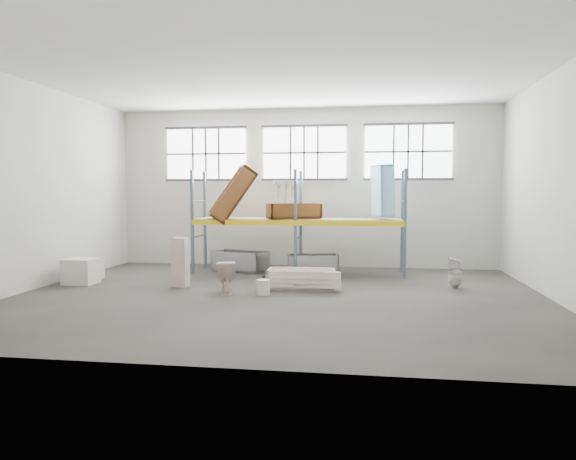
% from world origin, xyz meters
% --- Properties ---
extents(floor, '(12.00, 10.00, 0.10)m').
position_xyz_m(floor, '(0.00, 0.00, -0.05)').
color(floor, '#4D4741').
rests_on(floor, ground).
extents(ceiling, '(12.00, 10.00, 0.10)m').
position_xyz_m(ceiling, '(0.00, 0.00, 5.05)').
color(ceiling, silver).
rests_on(ceiling, ground).
extents(wall_back, '(12.00, 0.10, 5.00)m').
position_xyz_m(wall_back, '(0.00, 5.05, 2.50)').
color(wall_back, '#B9B7AC').
rests_on(wall_back, ground).
extents(wall_front, '(12.00, 0.10, 5.00)m').
position_xyz_m(wall_front, '(0.00, -5.05, 2.50)').
color(wall_front, '#B3B1A5').
rests_on(wall_front, ground).
extents(wall_left, '(0.10, 10.00, 5.00)m').
position_xyz_m(wall_left, '(-6.05, 0.00, 2.50)').
color(wall_left, beige).
rests_on(wall_left, ground).
extents(wall_right, '(0.10, 10.00, 5.00)m').
position_xyz_m(wall_right, '(6.05, 0.00, 2.50)').
color(wall_right, '#9C9A90').
rests_on(wall_right, ground).
extents(window_left, '(2.60, 0.04, 1.60)m').
position_xyz_m(window_left, '(-3.20, 4.94, 3.60)').
color(window_left, white).
rests_on(window_left, wall_back).
extents(window_mid, '(2.60, 0.04, 1.60)m').
position_xyz_m(window_mid, '(0.00, 4.94, 3.60)').
color(window_mid, white).
rests_on(window_mid, wall_back).
extents(window_right, '(2.60, 0.04, 1.60)m').
position_xyz_m(window_right, '(3.20, 4.94, 3.60)').
color(window_right, white).
rests_on(window_right, wall_back).
extents(rack_upright_la, '(0.08, 0.08, 3.00)m').
position_xyz_m(rack_upright_la, '(-3.00, 2.90, 1.50)').
color(rack_upright_la, slate).
rests_on(rack_upright_la, floor).
extents(rack_upright_lb, '(0.08, 0.08, 3.00)m').
position_xyz_m(rack_upright_lb, '(-3.00, 4.10, 1.50)').
color(rack_upright_lb, slate).
rests_on(rack_upright_lb, floor).
extents(rack_upright_ma, '(0.08, 0.08, 3.00)m').
position_xyz_m(rack_upright_ma, '(0.00, 2.90, 1.50)').
color(rack_upright_ma, slate).
rests_on(rack_upright_ma, floor).
extents(rack_upright_mb, '(0.08, 0.08, 3.00)m').
position_xyz_m(rack_upright_mb, '(0.00, 4.10, 1.50)').
color(rack_upright_mb, slate).
rests_on(rack_upright_mb, floor).
extents(rack_upright_ra, '(0.08, 0.08, 3.00)m').
position_xyz_m(rack_upright_ra, '(3.00, 2.90, 1.50)').
color(rack_upright_ra, slate).
rests_on(rack_upright_ra, floor).
extents(rack_upright_rb, '(0.08, 0.08, 3.00)m').
position_xyz_m(rack_upright_rb, '(3.00, 4.10, 1.50)').
color(rack_upright_rb, slate).
rests_on(rack_upright_rb, floor).
extents(rack_beam_front, '(6.00, 0.10, 0.14)m').
position_xyz_m(rack_beam_front, '(0.00, 2.90, 1.50)').
color(rack_beam_front, yellow).
rests_on(rack_beam_front, floor).
extents(rack_beam_back, '(6.00, 0.10, 0.14)m').
position_xyz_m(rack_beam_back, '(0.00, 4.10, 1.50)').
color(rack_beam_back, yellow).
rests_on(rack_beam_back, floor).
extents(shelf_deck, '(5.90, 1.10, 0.03)m').
position_xyz_m(shelf_deck, '(0.00, 3.50, 1.58)').
color(shelf_deck, gray).
rests_on(shelf_deck, floor).
extents(wet_patch, '(1.80, 1.80, 0.00)m').
position_xyz_m(wet_patch, '(0.00, 2.70, 0.00)').
color(wet_patch, black).
rests_on(wet_patch, floor).
extents(bathtub_beige, '(1.66, 0.82, 0.48)m').
position_xyz_m(bathtub_beige, '(0.41, 0.96, 0.24)').
color(bathtub_beige, silver).
rests_on(bathtub_beige, floor).
extents(cistern_spare, '(0.41, 0.20, 0.39)m').
position_xyz_m(cistern_spare, '(1.18, 0.66, 0.28)').
color(cistern_spare, silver).
rests_on(cistern_spare, bathtub_beige).
extents(sink_in_tub, '(0.43, 0.43, 0.14)m').
position_xyz_m(sink_in_tub, '(0.41, 0.69, 0.16)').
color(sink_in_tub, '#F1DFC6').
rests_on(sink_in_tub, bathtub_beige).
extents(toilet_beige, '(0.64, 0.85, 0.77)m').
position_xyz_m(toilet_beige, '(-1.26, 0.15, 0.38)').
color(toilet_beige, beige).
rests_on(toilet_beige, floor).
extents(cistern_tall, '(0.44, 0.32, 1.23)m').
position_xyz_m(cistern_tall, '(-2.61, 0.79, 0.61)').
color(cistern_tall, beige).
rests_on(cistern_tall, floor).
extents(toilet_white, '(0.37, 0.36, 0.75)m').
position_xyz_m(toilet_white, '(4.15, 1.68, 0.37)').
color(toilet_white, white).
rests_on(toilet_white, floor).
extents(steel_tub_left, '(1.79, 1.27, 0.60)m').
position_xyz_m(steel_tub_left, '(-1.78, 3.65, 0.30)').
color(steel_tub_left, '#A8AAB0').
rests_on(steel_tub_left, floor).
extents(steel_tub_right, '(1.58, 0.97, 0.54)m').
position_xyz_m(steel_tub_right, '(0.42, 3.59, 0.27)').
color(steel_tub_right, '#A9AEB2').
rests_on(steel_tub_right, floor).
extents(rust_tub_flat, '(1.66, 1.24, 0.42)m').
position_xyz_m(rust_tub_flat, '(-0.12, 3.42, 1.82)').
color(rust_tub_flat, brown).
rests_on(rust_tub_flat, shelf_deck).
extents(rust_tub_tilted, '(1.63, 1.30, 1.74)m').
position_xyz_m(rust_tub_tilted, '(-1.92, 3.33, 2.29)').
color(rust_tub_tilted, brown).
rests_on(rust_tub_tilted, shelf_deck).
extents(sink_on_shelf, '(0.86, 0.75, 0.65)m').
position_xyz_m(sink_on_shelf, '(-0.33, 3.30, 2.09)').
color(sink_on_shelf, silver).
rests_on(sink_on_shelf, rust_tub_flat).
extents(blue_tub_upright, '(0.71, 0.82, 1.48)m').
position_xyz_m(blue_tub_upright, '(2.41, 3.53, 2.40)').
color(blue_tub_upright, '#8FDBF5').
rests_on(blue_tub_upright, shelf_deck).
extents(bucket, '(0.37, 0.37, 0.35)m').
position_xyz_m(bucket, '(-0.36, 0.08, 0.18)').
color(bucket, silver).
rests_on(bucket, floor).
extents(carton_near, '(0.78, 0.67, 0.66)m').
position_xyz_m(carton_near, '(-5.29, 0.82, 0.33)').
color(carton_near, silver).
rests_on(carton_near, floor).
extents(carton_far, '(0.76, 0.76, 0.50)m').
position_xyz_m(carton_far, '(-5.51, 1.60, 0.25)').
color(carton_far, silver).
rests_on(carton_far, floor).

